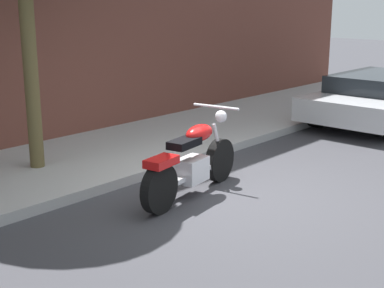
{
  "coord_description": "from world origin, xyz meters",
  "views": [
    {
      "loc": [
        -5.53,
        -4.25,
        2.5
      ],
      "look_at": [
        -0.39,
        0.35,
        0.7
      ],
      "focal_mm": 51.73,
      "sensor_mm": 36.0,
      "label": 1
    }
  ],
  "objects": [
    {
      "name": "ground_plane",
      "position": [
        0.0,
        0.0,
        0.0
      ],
      "size": [
        60.0,
        60.0,
        0.0
      ],
      "primitive_type": "plane",
      "color": "#38383D"
    },
    {
      "name": "parked_car_silver",
      "position": [
        5.68,
        0.39,
        0.55
      ],
      "size": [
        4.25,
        1.85,
        1.03
      ],
      "color": "black",
      "rests_on": "ground"
    },
    {
      "name": "sidewalk",
      "position": [
        0.0,
        2.57,
        0.07
      ],
      "size": [
        19.54,
        2.6,
        0.14
      ],
      "primitive_type": "cube",
      "color": "#A3A3A3",
      "rests_on": "ground"
    },
    {
      "name": "motorcycle",
      "position": [
        -0.39,
        0.35,
        0.45
      ],
      "size": [
        2.07,
        0.71,
        1.11
      ],
      "color": "black",
      "rests_on": "ground"
    }
  ]
}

